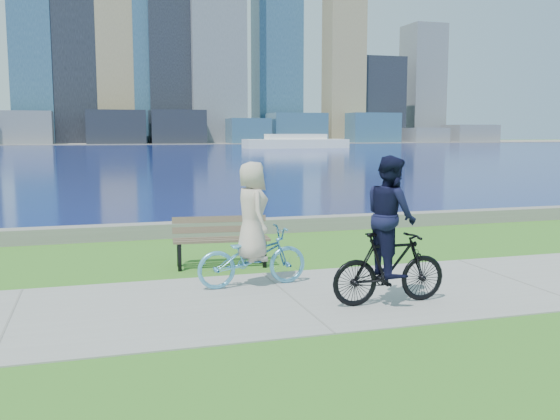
# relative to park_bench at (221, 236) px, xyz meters

# --- Properties ---
(ground) EXTENTS (320.00, 320.00, 0.00)m
(ground) POSITION_rel_park_bench_xyz_m (0.57, -2.64, -0.57)
(ground) COLOR #2F6B1C
(ground) RESTS_ON ground
(concrete_path) EXTENTS (80.00, 3.50, 0.02)m
(concrete_path) POSITION_rel_park_bench_xyz_m (0.57, -2.64, -0.56)
(concrete_path) COLOR gray
(concrete_path) RESTS_ON ground
(seawall) EXTENTS (90.00, 0.50, 0.35)m
(seawall) POSITION_rel_park_bench_xyz_m (0.57, 3.56, -0.39)
(seawall) COLOR slate
(seawall) RESTS_ON ground
(bay_water) EXTENTS (320.00, 131.00, 0.01)m
(bay_water) POSITION_rel_park_bench_xyz_m (0.57, 69.36, -0.56)
(bay_water) COLOR navy
(bay_water) RESTS_ON ground
(far_shore) EXTENTS (320.00, 30.00, 0.12)m
(far_shore) POSITION_rel_park_bench_xyz_m (0.57, 127.36, -0.51)
(far_shore) COLOR gray
(far_shore) RESTS_ON ground
(city_skyline) EXTENTS (180.49, 21.19, 76.00)m
(city_skyline) POSITION_rel_park_bench_xyz_m (2.49, 127.52, 22.78)
(city_skyline) COLOR slate
(city_skyline) RESTS_ON ground
(ferry_far) EXTENTS (15.90, 4.54, 2.16)m
(ferry_far) POSITION_rel_park_bench_xyz_m (27.59, 79.76, 0.33)
(ferry_far) COLOR white
(ferry_far) RESTS_ON ground
(park_bench) EXTENTS (1.85, 0.79, 0.93)m
(park_bench) POSITION_rel_park_bench_xyz_m (0.00, 0.00, 0.00)
(park_bench) COLOR black
(park_bench) RESTS_ON ground
(cyclist_woman) EXTENTS (0.78, 1.89, 2.04)m
(cyclist_woman) POSITION_rel_park_bench_xyz_m (0.18, -1.73, 0.21)
(cyclist_woman) COLOR #57A8D3
(cyclist_woman) RESTS_ON ground
(cyclist_man) EXTENTS (0.66, 1.78, 2.18)m
(cyclist_man) POSITION_rel_park_bench_xyz_m (1.84, -3.34, 0.37)
(cyclist_man) COLOR black
(cyclist_man) RESTS_ON ground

